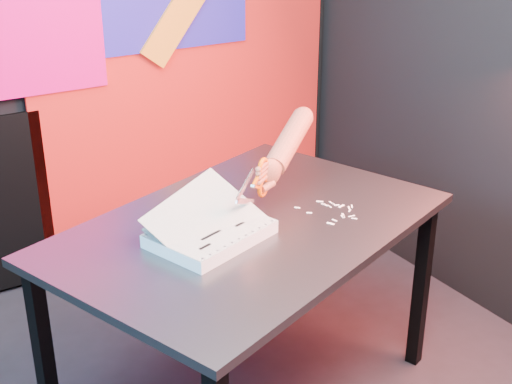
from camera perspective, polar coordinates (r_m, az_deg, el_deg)
room at (r=1.95m, az=-3.83°, el=9.49°), size 3.01×3.01×2.71m
backdrop at (r=3.39m, az=-14.55°, el=8.09°), size 2.88×0.05×2.08m
work_table at (r=2.47m, az=-0.64°, el=-4.15°), size 1.56×1.29×0.75m
printout_stack at (r=2.32m, az=-3.67°, el=-3.29°), size 0.44×0.37×0.19m
scissors at (r=2.46m, az=0.40°, el=1.02°), size 0.22×0.15×0.15m
hand_forearm at (r=2.64m, az=2.41°, el=3.73°), size 0.40×0.29×0.20m
paper_clippings at (r=2.54m, az=6.25°, el=-1.48°), size 0.19×0.20×0.00m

